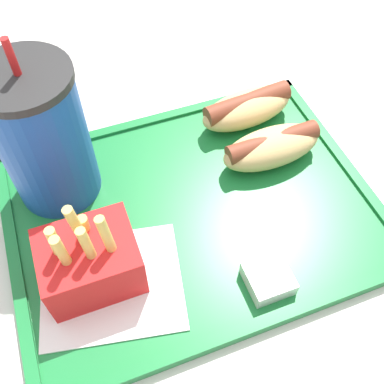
# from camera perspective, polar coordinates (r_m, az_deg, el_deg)

# --- Properties ---
(ground_plane) EXTENTS (8.00, 8.00, 0.00)m
(ground_plane) POSITION_cam_1_polar(r_m,az_deg,el_deg) (1.23, 1.71, -20.78)
(ground_plane) COLOR #ADA393
(dining_table) EXTENTS (1.43, 0.88, 0.77)m
(dining_table) POSITION_cam_1_polar(r_m,az_deg,el_deg) (0.86, 2.34, -14.05)
(dining_table) COLOR beige
(dining_table) RESTS_ON ground_plane
(food_tray) EXTENTS (0.39, 0.30, 0.01)m
(food_tray) POSITION_cam_1_polar(r_m,az_deg,el_deg) (0.49, -0.00, -2.37)
(food_tray) COLOR #197233
(food_tray) RESTS_ON dining_table
(paper_napkin) EXTENTS (0.15, 0.14, 0.00)m
(paper_napkin) POSITION_cam_1_polar(r_m,az_deg,el_deg) (0.45, -10.15, -11.40)
(paper_napkin) COLOR white
(paper_napkin) RESTS_ON food_tray
(soda_cup) EXTENTS (0.09, 0.09, 0.19)m
(soda_cup) POSITION_cam_1_polar(r_m,az_deg,el_deg) (0.47, -18.41, 6.58)
(soda_cup) COLOR #194CA5
(soda_cup) RESTS_ON food_tray
(hot_dog_far) EXTENTS (0.12, 0.06, 0.04)m
(hot_dog_far) POSITION_cam_1_polar(r_m,az_deg,el_deg) (0.56, 6.98, 10.61)
(hot_dog_far) COLOR #DBB270
(hot_dog_far) RESTS_ON food_tray
(hot_dog_near) EXTENTS (0.12, 0.05, 0.04)m
(hot_dog_near) POSITION_cam_1_polar(r_m,az_deg,el_deg) (0.52, 10.05, 5.79)
(hot_dog_near) COLOR #DBB270
(hot_dog_near) RESTS_ON food_tray
(fries_carton) EXTENTS (0.09, 0.07, 0.11)m
(fries_carton) POSITION_cam_1_polar(r_m,az_deg,el_deg) (0.43, -12.82, -8.53)
(fries_carton) COLOR red
(fries_carton) RESTS_ON food_tray
(sauce_cup_mayo) EXTENTS (0.04, 0.04, 0.02)m
(sauce_cup_mayo) POSITION_cam_1_polar(r_m,az_deg,el_deg) (0.44, 9.69, -10.75)
(sauce_cup_mayo) COLOR silver
(sauce_cup_mayo) RESTS_ON food_tray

